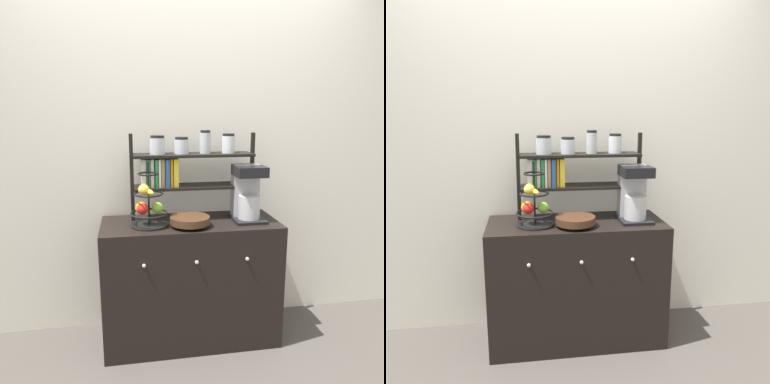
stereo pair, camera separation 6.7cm
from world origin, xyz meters
The scene contains 7 objects.
ground_plane centered at (0.00, 0.00, 0.00)m, with size 12.00×12.00×0.00m, color #47423D.
wall_back centered at (0.00, 0.52, 1.30)m, with size 7.00×0.05×2.60m, color silver.
sideboard centered at (0.00, 0.24, 0.42)m, with size 1.16×0.50×0.84m.
coffee_maker centered at (0.39, 0.25, 1.02)m, with size 0.21×0.26×0.37m.
fruit_stand centered at (-0.28, 0.19, 0.97)m, with size 0.24×0.24×0.41m.
wooden_bowl centered at (-0.02, 0.14, 0.87)m, with size 0.25×0.25×0.07m.
shelf_hutch centered at (-0.04, 0.34, 1.20)m, with size 0.84×0.20×0.59m.
Camera 2 is at (-0.32, -2.11, 1.54)m, focal length 35.00 mm.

